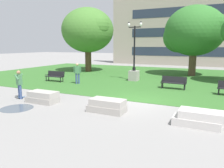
% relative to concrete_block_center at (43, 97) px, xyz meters
% --- Properties ---
extents(ground_plane, '(140.00, 140.00, 0.00)m').
position_rel_concrete_block_center_xyz_m(ground_plane, '(4.71, 2.35, -0.31)').
color(ground_plane, gray).
extents(grass_lawn, '(40.00, 20.00, 0.02)m').
position_rel_concrete_block_center_xyz_m(grass_lawn, '(4.71, 12.35, -0.30)').
color(grass_lawn, '#336628').
rests_on(grass_lawn, ground).
extents(concrete_block_center, '(1.80, 0.90, 0.64)m').
position_rel_concrete_block_center_xyz_m(concrete_block_center, '(0.00, 0.00, 0.00)').
color(concrete_block_center, '#9E9991').
rests_on(concrete_block_center, ground).
extents(concrete_block_left, '(1.80, 0.90, 0.64)m').
position_rel_concrete_block_center_xyz_m(concrete_block_left, '(4.06, -0.02, 0.00)').
color(concrete_block_left, '#9E9991').
rests_on(concrete_block_left, ground).
extents(concrete_block_right, '(1.88, 0.90, 0.64)m').
position_rel_concrete_block_center_xyz_m(concrete_block_right, '(8.17, -0.08, 0.00)').
color(concrete_block_right, '#BCB7B2').
rests_on(concrete_block_right, ground).
extents(person_skateboarder, '(1.02, 1.01, 1.71)m').
position_rel_concrete_block_center_xyz_m(person_skateboarder, '(-1.85, 0.08, 0.67)').
color(person_skateboarder, '#384C7A').
rests_on(person_skateboarder, ground).
extents(skateboard, '(0.66, 0.99, 0.14)m').
position_rel_concrete_block_center_xyz_m(skateboard, '(-1.65, 0.40, -0.22)').
color(skateboard, '#2D4C75').
rests_on(skateboard, ground).
extents(puddle, '(1.64, 1.64, 0.01)m').
position_rel_concrete_block_center_xyz_m(puddle, '(-0.38, -1.47, -0.30)').
color(puddle, '#47515B').
rests_on(puddle, ground).
extents(park_bench_near_left, '(1.80, 0.54, 0.90)m').
position_rel_concrete_block_center_xyz_m(park_bench_near_left, '(-4.13, 5.98, 0.23)').
color(park_bench_near_left, black).
rests_on(park_bench_near_left, grass_lawn).
extents(park_bench_near_right, '(1.81, 0.58, 0.90)m').
position_rel_concrete_block_center_xyz_m(park_bench_near_right, '(5.92, 7.09, 0.23)').
color(park_bench_near_right, black).
rests_on(park_bench_near_right, grass_lawn).
extents(lamp_post_center, '(1.32, 0.80, 5.20)m').
position_rel_concrete_block_center_xyz_m(lamp_post_center, '(1.99, 9.41, 0.76)').
color(lamp_post_center, gray).
rests_on(lamp_post_center, grass_lawn).
extents(tree_far_right, '(6.46, 6.15, 7.53)m').
position_rel_concrete_block_center_xyz_m(tree_far_right, '(-5.56, 13.74, 4.55)').
color(tree_far_right, '#4C3823').
rests_on(tree_far_right, grass_lawn).
extents(tree_near_right, '(6.29, 5.99, 7.16)m').
position_rel_concrete_block_center_xyz_m(tree_near_right, '(6.28, 15.29, 4.25)').
color(tree_near_right, brown).
rests_on(tree_near_right, grass_lawn).
extents(person_bystander_near_lawn, '(0.56, 0.44, 1.71)m').
position_rel_concrete_block_center_xyz_m(person_bystander_near_lawn, '(-1.67, 5.86, 0.68)').
color(person_bystander_near_lawn, '#384C7A').
rests_on(person_bystander_near_lawn, grass_lawn).
extents(building_facade_distant, '(28.33, 1.03, 13.86)m').
position_rel_concrete_block_center_xyz_m(building_facade_distant, '(6.09, 26.84, 6.61)').
color(building_facade_distant, gray).
rests_on(building_facade_distant, ground).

